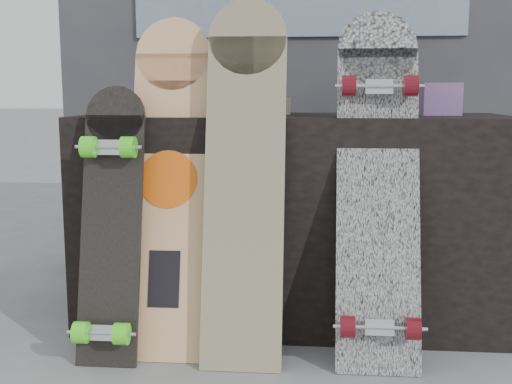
# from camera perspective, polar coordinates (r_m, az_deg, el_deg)

# --- Properties ---
(ground) EXTENTS (60.00, 60.00, 0.00)m
(ground) POSITION_cam_1_polar(r_m,az_deg,el_deg) (2.15, 2.69, -15.52)
(ground) COLOR slate
(ground) RESTS_ON ground
(vendor_table) EXTENTS (1.60, 0.60, 0.80)m
(vendor_table) POSITION_cam_1_polar(r_m,az_deg,el_deg) (2.50, 3.24, -2.33)
(vendor_table) COLOR black
(vendor_table) RESTS_ON ground
(booth) EXTENTS (2.40, 0.22, 2.20)m
(booth) POSITION_cam_1_polar(r_m,az_deg,el_deg) (3.31, 3.84, 12.62)
(booth) COLOR #35363B
(booth) RESTS_ON ground
(merch_box_purple) EXTENTS (0.18, 0.12, 0.10)m
(merch_box_purple) POSITION_cam_1_polar(r_m,az_deg,el_deg) (2.53, -6.80, 8.00)
(merch_box_purple) COLOR #59356C
(merch_box_purple) RESTS_ON vendor_table
(merch_box_small) EXTENTS (0.14, 0.14, 0.12)m
(merch_box_small) POSITION_cam_1_polar(r_m,az_deg,el_deg) (2.53, 16.03, 7.95)
(merch_box_small) COLOR #59356C
(merch_box_small) RESTS_ON vendor_table
(merch_box_flat) EXTENTS (0.22, 0.10, 0.06)m
(merch_box_flat) POSITION_cam_1_polar(r_m,az_deg,el_deg) (2.54, 0.57, 7.62)
(merch_box_flat) COLOR #D1B78C
(merch_box_flat) RESTS_ON vendor_table
(longboard_geisha) EXTENTS (0.26, 0.33, 1.15)m
(longboard_geisha) POSITION_cam_1_polar(r_m,az_deg,el_deg) (2.22, -7.77, 1.54)
(longboard_geisha) COLOR #CDB58A
(longboard_geisha) RESTS_ON ground
(longboard_celtic) EXTENTS (0.26, 0.32, 1.20)m
(longboard_celtic) POSITION_cam_1_polar(r_m,az_deg,el_deg) (2.11, -1.00, 2.12)
(longboard_celtic) COLOR beige
(longboard_celtic) RESTS_ON ground
(longboard_cascadia) EXTENTS (0.27, 0.43, 1.17)m
(longboard_cascadia) POSITION_cam_1_polar(r_m,az_deg,el_deg) (2.15, 10.79, 1.22)
(longboard_cascadia) COLOR silver
(longboard_cascadia) RESTS_ON ground
(skateboard_dark) EXTENTS (0.20, 0.29, 0.91)m
(skateboard_dark) POSITION_cam_1_polar(r_m,az_deg,el_deg) (2.17, -12.83, -2.53)
(skateboard_dark) COLOR black
(skateboard_dark) RESTS_ON ground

